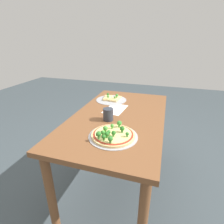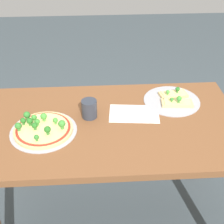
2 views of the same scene
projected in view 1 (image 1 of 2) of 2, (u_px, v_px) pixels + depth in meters
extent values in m
plane|color=#3D474C|center=(118.00, 182.00, 1.76)|extent=(8.00, 8.00, 0.00)
cube|color=brown|center=(119.00, 117.00, 1.47)|extent=(1.31, 0.74, 0.04)
cylinder|color=brown|center=(107.00, 122.00, 2.23)|extent=(0.06, 0.06, 0.71)
cylinder|color=brown|center=(51.00, 196.00, 1.19)|extent=(0.06, 0.06, 0.71)
cylinder|color=brown|center=(157.00, 129.00, 2.06)|extent=(0.06, 0.06, 0.71)
cylinder|color=brown|center=(142.00, 223.00, 1.02)|extent=(0.06, 0.06, 0.71)
cylinder|color=#A3A3A8|center=(113.00, 136.00, 1.15)|extent=(0.33, 0.33, 0.00)
cylinder|color=#DBB775|center=(113.00, 135.00, 1.15)|extent=(0.29, 0.29, 0.01)
cylinder|color=#A82D1E|center=(113.00, 134.00, 1.14)|extent=(0.26, 0.26, 0.00)
cylinder|color=#EFD684|center=(113.00, 133.00, 1.14)|extent=(0.24, 0.24, 0.00)
sphere|color=#286B23|center=(114.00, 133.00, 1.10)|extent=(0.03, 0.03, 0.03)
cylinder|color=#37742D|center=(114.00, 135.00, 1.10)|extent=(0.01, 0.01, 0.01)
sphere|color=#3D8933|center=(119.00, 123.00, 1.21)|extent=(0.04, 0.04, 0.04)
cylinder|color=#488E3A|center=(119.00, 126.00, 1.22)|extent=(0.02, 0.02, 0.02)
sphere|color=#337A2D|center=(110.00, 139.00, 1.03)|extent=(0.03, 0.03, 0.03)
cylinder|color=#3F8136|center=(110.00, 142.00, 1.04)|extent=(0.01, 0.01, 0.01)
sphere|color=#286B23|center=(122.00, 129.00, 1.14)|extent=(0.03, 0.03, 0.03)
cylinder|color=#37742D|center=(122.00, 131.00, 1.15)|extent=(0.01, 0.01, 0.01)
sphere|color=#337A2D|center=(127.00, 134.00, 1.09)|extent=(0.02, 0.02, 0.02)
cylinder|color=#3F8136|center=(127.00, 136.00, 1.10)|extent=(0.01, 0.01, 0.01)
sphere|color=#286B23|center=(107.00, 134.00, 1.08)|extent=(0.03, 0.03, 0.03)
cylinder|color=#37742D|center=(107.00, 137.00, 1.09)|extent=(0.01, 0.01, 0.01)
sphere|color=#337A2D|center=(99.00, 134.00, 1.07)|extent=(0.03, 0.03, 0.03)
cylinder|color=#3F8136|center=(99.00, 137.00, 1.08)|extent=(0.02, 0.02, 0.02)
sphere|color=#3D8933|center=(104.00, 132.00, 1.10)|extent=(0.03, 0.03, 0.03)
cylinder|color=#488E3A|center=(104.00, 135.00, 1.11)|extent=(0.01, 0.01, 0.01)
sphere|color=#479338|center=(112.00, 126.00, 1.19)|extent=(0.03, 0.03, 0.03)
cylinder|color=#51973E|center=(112.00, 128.00, 1.20)|extent=(0.01, 0.01, 0.01)
sphere|color=#286B23|center=(104.00, 137.00, 1.06)|extent=(0.03, 0.03, 0.03)
cylinder|color=#37742D|center=(104.00, 139.00, 1.06)|extent=(0.01, 0.01, 0.01)
sphere|color=#3D8933|center=(109.00, 132.00, 1.11)|extent=(0.03, 0.03, 0.03)
cylinder|color=#488E3A|center=(109.00, 134.00, 1.12)|extent=(0.01, 0.01, 0.01)
sphere|color=#479338|center=(106.00, 128.00, 1.14)|extent=(0.03, 0.03, 0.03)
cylinder|color=#51973E|center=(106.00, 131.00, 1.15)|extent=(0.01, 0.01, 0.01)
cylinder|color=#A3A3A8|center=(111.00, 100.00, 1.81)|extent=(0.31, 0.31, 0.00)
cube|color=#DBB775|center=(108.00, 98.00, 1.84)|extent=(0.17, 0.10, 0.02)
cube|color=#EFD684|center=(108.00, 97.00, 1.83)|extent=(0.14, 0.09, 0.00)
sphere|color=#286B23|center=(108.00, 94.00, 1.84)|extent=(0.03, 0.03, 0.03)
cylinder|color=#37742D|center=(108.00, 96.00, 1.85)|extent=(0.01, 0.01, 0.01)
sphere|color=#479338|center=(108.00, 96.00, 1.79)|extent=(0.02, 0.02, 0.02)
cylinder|color=#51973E|center=(108.00, 98.00, 1.79)|extent=(0.01, 0.01, 0.01)
cube|color=#DBB775|center=(116.00, 99.00, 1.81)|extent=(0.17, 0.09, 0.02)
cube|color=#EFD684|center=(116.00, 98.00, 1.81)|extent=(0.15, 0.07, 0.00)
sphere|color=#3D8933|center=(117.00, 95.00, 1.80)|extent=(0.03, 0.03, 0.03)
cylinder|color=#488E3A|center=(117.00, 97.00, 1.81)|extent=(0.01, 0.01, 0.01)
sphere|color=#337A2D|center=(115.00, 97.00, 1.77)|extent=(0.02, 0.02, 0.02)
cylinder|color=#3F8136|center=(115.00, 98.00, 1.78)|extent=(0.01, 0.01, 0.01)
cylinder|color=#2D333D|center=(108.00, 114.00, 1.36)|extent=(0.08, 0.08, 0.10)
cube|color=white|center=(115.00, 109.00, 1.59)|extent=(0.27, 0.19, 0.00)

